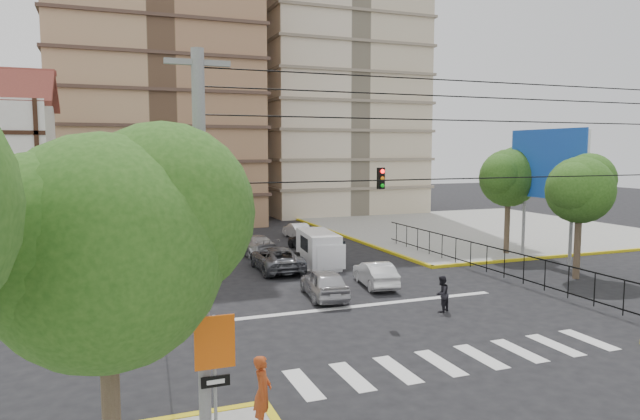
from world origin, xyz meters
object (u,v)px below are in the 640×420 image
van_left_lane (215,230)px  pedestrian_sw_corner (263,392)px  car_silver_front_left (324,283)px  car_white_front_right (375,274)px  pedestrian_crosswalk (442,294)px  traffic_light_nw (171,227)px  van_right_lane (320,250)px  district_sign (215,355)px

van_left_lane → pedestrian_sw_corner: van_left_lane is taller
car_silver_front_left → pedestrian_sw_corner: pedestrian_sw_corner is taller
van_left_lane → car_white_front_right: bearing=-79.5°
van_left_lane → pedestrian_crosswalk: bearing=-82.3°
van_left_lane → pedestrian_sw_corner: (-4.18, -28.66, -0.06)m
car_white_front_right → pedestrian_sw_corner: size_ratio=2.15×
traffic_light_nw → van_right_lane: bearing=14.8°
van_right_lane → van_left_lane: 11.00m
pedestrian_sw_corner → pedestrian_crosswalk: 12.59m
district_sign → pedestrian_crosswalk: 14.20m
pedestrian_sw_corner → district_sign: bearing=147.7°
district_sign → van_left_lane: district_sign is taller
traffic_light_nw → district_sign: 17.08m
car_white_front_right → traffic_light_nw: bearing=-10.6°
car_white_front_right → pedestrian_sw_corner: 15.89m
traffic_light_nw → car_silver_front_left: size_ratio=1.05×
traffic_light_nw → van_right_lane: 9.47m
van_right_lane → pedestrian_sw_corner: van_right_lane is taller
van_right_lane → car_silver_front_left: van_right_lane is taller
car_white_front_right → van_left_lane: bearing=-62.6°
traffic_light_nw → pedestrian_sw_corner: (0.30, -16.24, -2.05)m
van_left_lane → pedestrian_sw_corner: size_ratio=2.93×
van_right_lane → car_silver_front_left: size_ratio=1.13×
traffic_light_nw → district_sign: traffic_light_nw is taller
car_silver_front_left → car_white_front_right: size_ratio=1.06×
pedestrian_sw_corner → van_right_lane: bearing=1.1°
pedestrian_crosswalk → district_sign: bearing=8.0°
van_left_lane → traffic_light_nw: bearing=-117.7°
district_sign → van_right_lane: 21.84m
traffic_light_nw → van_left_lane: bearing=70.2°
traffic_light_nw → van_left_lane: traffic_light_nw is taller
pedestrian_sw_corner → pedestrian_crosswalk: bearing=-27.1°
traffic_light_nw → van_left_lane: (4.48, 12.42, -1.99)m
van_right_lane → van_left_lane: van_left_lane is taller
pedestrian_sw_corner → van_left_lane: bearing=17.7°
traffic_light_nw → car_white_front_right: traffic_light_nw is taller
van_left_lane → van_right_lane: bearing=-74.0°
pedestrian_sw_corner → pedestrian_crosswalk: (10.06, 7.56, -0.27)m
district_sign → pedestrian_sw_corner: (1.30, 0.80, -1.39)m
van_right_lane → car_white_front_right: size_ratio=1.20×
car_silver_front_left → car_white_front_right: bearing=-152.7°
traffic_light_nw → van_left_lane: size_ratio=0.82×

